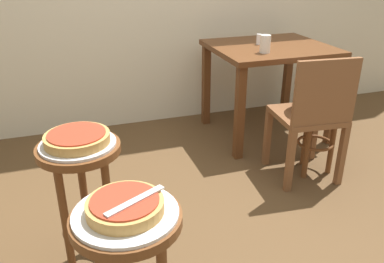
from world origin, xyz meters
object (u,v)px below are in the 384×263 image
Objects in this scene: pizza_foreground at (125,206)px; serving_plate_middle at (78,144)px; stool_middle at (83,181)px; pizza_server_knife at (135,200)px; dining_table at (269,60)px; serving_plate_leftside at (324,80)px; condiment_shaker at (259,39)px; pizza_middle at (77,138)px; cup_near_edge at (265,44)px; stool_leftside at (320,107)px; stool_foreground at (129,259)px; pizza_leftside at (324,77)px; wooden_chair at (312,114)px; serving_plate_foreground at (126,213)px.

serving_plate_middle is (-0.11, 0.55, -0.03)m from pizza_foreground.
pizza_foreground is at bearing -78.92° from stool_middle.
stool_middle is at bearing 76.08° from pizza_server_knife.
serving_plate_leftside is at bearing -89.06° from dining_table.
condiment_shaker is (1.47, 1.21, 0.11)m from serving_plate_middle.
pizza_middle is 2.19× the size of cup_near_edge.
stool_leftside is (1.55, 0.45, 0.00)m from stool_middle.
stool_foreground is 2.24m from condiment_shaker.
serving_plate_middle is 0.03m from pizza_middle.
pizza_server_knife is (0.03, -0.02, 0.24)m from stool_foreground.
pizza_foreground is 0.89× the size of pizza_middle.
wooden_chair is (-0.10, -0.07, -0.21)m from pizza_leftside.
stool_foreground is 1.99m from cup_near_edge.
serving_plate_foreground is 2.23m from condiment_shaker.
pizza_middle is 1.25× the size of pizza_server_knife.
cup_near_edge is at bearing 108.52° from stool_leftside.
pizza_middle is at bearing 76.08° from pizza_server_knife.
dining_table is at bearing 36.67° from stool_middle.
serving_plate_foreground is at bearing -78.92° from serving_plate_middle.
pizza_middle reaches higher than stool_leftside.
stool_foreground is at bearing -145.08° from serving_plate_leftside.
dining_table is 4.07× the size of pizza_server_knife.
serving_plate_middle is at bearing -172.87° from pizza_middle.
pizza_middle is 0.42× the size of stool_leftside.
pizza_foreground is (0.00, 0.00, 0.03)m from serving_plate_foreground.
pizza_leftside reaches higher than serving_plate_middle.
stool_foreground is at bearing -145.00° from wooden_chair.
pizza_server_knife is at bearing -143.98° from pizza_leftside.
stool_leftside is (1.55, 0.45, -0.21)m from pizza_middle.
cup_near_edge is (1.38, 0.95, 0.11)m from pizza_middle.
dining_table is (1.53, 1.14, -0.04)m from serving_plate_middle.
pizza_leftside is at bearing 180.00° from serving_plate_leftside.
dining_table is 0.18m from condiment_shaker.
pizza_middle is 0.31× the size of dining_table.
cup_near_edge is 0.57× the size of pizza_server_knife.
stool_foreground is 3.00× the size of pizza_server_knife.
pizza_foreground is 0.04m from pizza_server_knife.
stool_foreground is 0.78× the size of wooden_chair.
stool_middle is 1.92m from dining_table.
stool_middle is at bearing 0.00° from serving_plate_middle.
cup_near_edge reaches higher than stool_leftside.
pizza_foreground is 0.56m from serving_plate_middle.
condiment_shaker is at bearing 25.79° from pizza_server_knife.
serving_plate_foreground is 0.56m from serving_plate_middle.
condiment_shaker reaches higher than dining_table.
wooden_chair reaches higher than pizza_middle.
cup_near_edge reaches higher than stool_middle.
dining_table is (-0.01, 0.69, -0.06)m from pizza_leftside.
pizza_server_knife is at bearing -143.98° from serving_plate_leftside.
dining_table is at bearing 90.94° from serving_plate_leftside.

